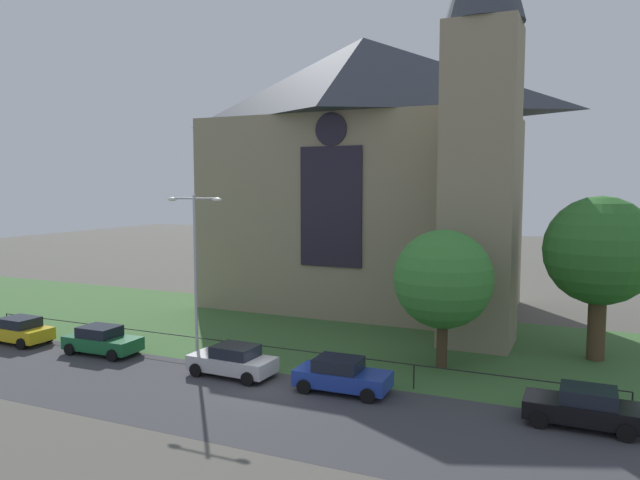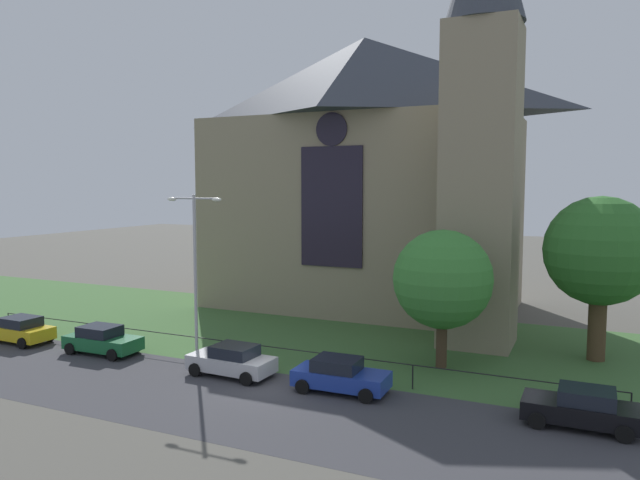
# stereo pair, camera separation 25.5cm
# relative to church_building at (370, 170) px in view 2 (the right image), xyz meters

# --- Properties ---
(ground) EXTENTS (160.00, 160.00, 0.00)m
(ground) POSITION_rel_church_building_xyz_m (1.96, -8.86, -10.27)
(ground) COLOR #56544C
(road_asphalt) EXTENTS (120.00, 8.00, 0.01)m
(road_asphalt) POSITION_rel_church_building_xyz_m (1.96, -20.86, -10.27)
(road_asphalt) COLOR #38383D
(road_asphalt) RESTS_ON ground
(grass_verge) EXTENTS (120.00, 20.00, 0.01)m
(grass_verge) POSITION_rel_church_building_xyz_m (1.96, -10.86, -10.27)
(grass_verge) COLOR #3D6633
(grass_verge) RESTS_ON ground
(church_building) EXTENTS (23.20, 16.20, 26.00)m
(church_building) POSITION_rel_church_building_xyz_m (0.00, 0.00, 0.00)
(church_building) COLOR gray
(church_building) RESTS_ON ground
(iron_railing) EXTENTS (34.97, 0.07, 1.13)m
(iron_railing) POSITION_rel_church_building_xyz_m (-0.77, -16.36, -9.29)
(iron_railing) COLOR black
(iron_railing) RESTS_ON ground
(tree_right_near) EXTENTS (4.95, 4.95, 6.96)m
(tree_right_near) POSITION_rel_church_building_xyz_m (8.38, -12.63, -5.81)
(tree_right_near) COLOR #423021
(tree_right_near) RESTS_ON ground
(tree_right_far) EXTENTS (5.65, 5.65, 8.60)m
(tree_right_far) POSITION_rel_church_building_xyz_m (15.47, -8.02, -4.56)
(tree_right_far) COLOR #4C3823
(tree_right_far) RESTS_ON ground
(streetlamp_near) EXTENTS (3.37, 0.26, 8.66)m
(streetlamp_near) POSITION_rel_church_building_xyz_m (-3.75, -16.46, -4.80)
(streetlamp_near) COLOR #B2B2B7
(streetlamp_near) RESTS_ON ground
(parked_car_yellow) EXTENTS (4.25, 2.11, 1.51)m
(parked_car_yellow) POSITION_rel_church_building_xyz_m (-15.13, -18.06, -9.53)
(parked_car_yellow) COLOR gold
(parked_car_yellow) RESTS_ON ground
(parked_car_green) EXTENTS (4.23, 2.08, 1.51)m
(parked_car_green) POSITION_rel_church_building_xyz_m (-8.99, -17.82, -9.53)
(parked_car_green) COLOR #196033
(parked_car_green) RESTS_ON ground
(parked_car_silver) EXTENTS (4.27, 2.16, 1.51)m
(parked_car_silver) POSITION_rel_church_building_xyz_m (-0.47, -18.12, -9.53)
(parked_car_silver) COLOR #B7B7BC
(parked_car_silver) RESTS_ON ground
(parked_car_blue) EXTENTS (4.23, 2.09, 1.51)m
(parked_car_blue) POSITION_rel_church_building_xyz_m (5.12, -18.04, -9.53)
(parked_car_blue) COLOR #1E3899
(parked_car_blue) RESTS_ON ground
(parked_car_black) EXTENTS (4.21, 2.04, 1.51)m
(parked_car_black) POSITION_rel_church_building_xyz_m (14.95, -17.85, -9.53)
(parked_car_black) COLOR black
(parked_car_black) RESTS_ON ground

